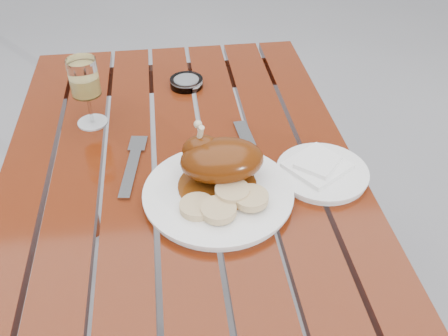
{
  "coord_description": "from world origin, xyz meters",
  "views": [
    {
      "loc": [
        -0.02,
        -0.89,
        1.46
      ],
      "look_at": [
        0.09,
        -0.06,
        0.78
      ],
      "focal_mm": 40.0,
      "sensor_mm": 36.0,
      "label": 1
    }
  ],
  "objects_px": {
    "table": "(187,271)",
    "side_plate": "(322,173)",
    "wine_glass": "(87,93)",
    "ashtray": "(186,82)",
    "dinner_plate": "(218,194)"
  },
  "relations": [
    {
      "from": "dinner_plate",
      "to": "side_plate",
      "type": "relative_size",
      "value": 1.55
    },
    {
      "from": "table",
      "to": "side_plate",
      "type": "distance_m",
      "value": 0.5
    },
    {
      "from": "side_plate",
      "to": "ashtray",
      "type": "xyz_separation_m",
      "value": [
        -0.27,
        0.43,
        0.0
      ]
    },
    {
      "from": "table",
      "to": "dinner_plate",
      "type": "distance_m",
      "value": 0.41
    },
    {
      "from": "dinner_plate",
      "to": "side_plate",
      "type": "bearing_deg",
      "value": 10.07
    },
    {
      "from": "wine_glass",
      "to": "table",
      "type": "bearing_deg",
      "value": -43.22
    },
    {
      "from": "wine_glass",
      "to": "side_plate",
      "type": "height_order",
      "value": "wine_glass"
    },
    {
      "from": "table",
      "to": "dinner_plate",
      "type": "xyz_separation_m",
      "value": [
        0.07,
        -0.12,
        0.39
      ]
    },
    {
      "from": "table",
      "to": "side_plate",
      "type": "height_order",
      "value": "side_plate"
    },
    {
      "from": "side_plate",
      "to": "ashtray",
      "type": "bearing_deg",
      "value": 121.82
    },
    {
      "from": "dinner_plate",
      "to": "ashtray",
      "type": "bearing_deg",
      "value": 93.87
    },
    {
      "from": "wine_glass",
      "to": "ashtray",
      "type": "height_order",
      "value": "wine_glass"
    },
    {
      "from": "table",
      "to": "ashtray",
      "type": "height_order",
      "value": "ashtray"
    },
    {
      "from": "wine_glass",
      "to": "ashtray",
      "type": "xyz_separation_m",
      "value": [
        0.25,
        0.15,
        -0.08
      ]
    },
    {
      "from": "dinner_plate",
      "to": "wine_glass",
      "type": "bearing_deg",
      "value": 131.44
    }
  ]
}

